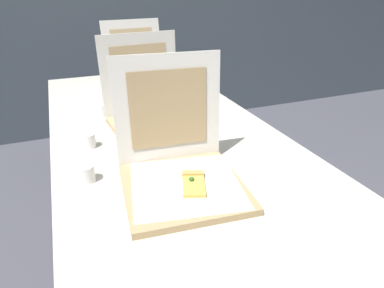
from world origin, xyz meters
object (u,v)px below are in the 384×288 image
object	(u,v)px
pizza_box_back	(144,80)
cup_white_far	(104,110)
pizza_box_middle	(153,114)
table	(172,150)
cup_white_near_center	(87,174)
pizza_box_front	(180,169)
cup_white_mid	(89,141)

from	to	relation	value
pizza_box_back	cup_white_far	distance (m)	0.46
pizza_box_back	pizza_box_middle	bearing A→B (deg)	-105.82
table	pizza_box_middle	distance (m)	0.20
pizza_box_middle	cup_white_near_center	world-z (taller)	pizza_box_middle
pizza_box_middle	cup_white_far	bearing A→B (deg)	126.71
pizza_box_front	cup_white_near_center	size ratio (longest dim) A/B	7.43
cup_white_far	cup_white_near_center	xyz separation A→B (m)	(-0.14, -0.57, 0.00)
cup_white_far	cup_white_mid	bearing A→B (deg)	-107.77
table	pizza_box_back	world-z (taller)	pizza_box_back
pizza_box_back	cup_white_mid	size ratio (longest dim) A/B	7.98
pizza_box_back	cup_white_far	xyz separation A→B (m)	(-0.29, -0.36, -0.03)
cup_white_mid	cup_white_near_center	size ratio (longest dim) A/B	1.00
pizza_box_front	cup_white_mid	bearing A→B (deg)	128.47
cup_white_mid	cup_white_near_center	distance (m)	0.25
pizza_box_middle	cup_white_mid	distance (m)	0.31
pizza_box_front	cup_white_mid	distance (m)	0.45
table	pizza_box_back	xyz separation A→B (m)	(0.08, 0.74, 0.10)
cup_white_mid	cup_white_near_center	bearing A→B (deg)	-97.48
pizza_box_front	cup_white_far	bearing A→B (deg)	106.89
pizza_box_middle	cup_white_mid	size ratio (longest dim) A/B	7.24
pizza_box_back	cup_white_mid	world-z (taller)	pizza_box_back
pizza_box_front	cup_white_far	distance (m)	0.71
table	cup_white_mid	size ratio (longest dim) A/B	41.50
table	cup_white_mid	world-z (taller)	cup_white_mid
cup_white_far	pizza_box_front	bearing A→B (deg)	-78.70
table	pizza_box_back	size ratio (longest dim) A/B	5.20
pizza_box_front	cup_white_far	size ratio (longest dim) A/B	7.43
cup_white_far	cup_white_near_center	size ratio (longest dim) A/B	1.00
table	cup_white_near_center	bearing A→B (deg)	-151.44
table	cup_white_near_center	xyz separation A→B (m)	(-0.35, -0.19, 0.07)
table	pizza_box_middle	world-z (taller)	pizza_box_middle
cup_white_near_center	cup_white_far	bearing A→B (deg)	76.63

